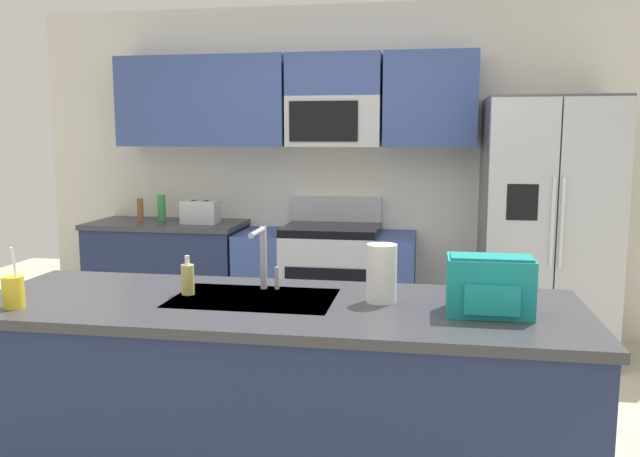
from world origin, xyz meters
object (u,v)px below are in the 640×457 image
(toaster, at_px, (200,212))
(drink_cup_yellow, at_px, (13,292))
(bottle_green, at_px, (162,208))
(sink_faucet, at_px, (263,253))
(paper_towel_roll, at_px, (382,273))
(range_oven, at_px, (326,284))
(backpack, at_px, (490,284))
(refrigerator, at_px, (546,229))
(soap_dispenser, at_px, (188,279))
(pepper_mill, at_px, (140,210))

(toaster, relative_size, drink_cup_yellow, 1.13)
(bottle_green, bearing_deg, sink_faucet, -56.76)
(bottle_green, distance_m, paper_towel_roll, 2.99)
(range_oven, bearing_deg, sink_faucet, -88.53)
(range_oven, relative_size, backpack, 4.25)
(refrigerator, bearing_deg, paper_towel_roll, -115.27)
(refrigerator, distance_m, toaster, 2.60)
(bottle_green, bearing_deg, toaster, -14.26)
(bottle_green, bearing_deg, backpack, -45.31)
(range_oven, relative_size, soap_dispenser, 8.00)
(refrigerator, height_order, backpack, refrigerator)
(refrigerator, distance_m, backpack, 2.35)
(pepper_mill, height_order, backpack, backpack)
(range_oven, distance_m, pepper_mill, 1.62)
(range_oven, xyz_separation_m, soap_dispenser, (-0.25, -2.24, 0.53))
(soap_dispenser, bearing_deg, paper_towel_roll, 1.05)
(drink_cup_yellow, height_order, backpack, drink_cup_yellow)
(refrigerator, relative_size, pepper_mill, 9.99)
(refrigerator, xyz_separation_m, bottle_green, (-2.96, 0.11, 0.08))
(pepper_mill, distance_m, paper_towel_roll, 3.06)
(sink_faucet, bearing_deg, refrigerator, 52.81)
(bottle_green, height_order, drink_cup_yellow, drink_cup_yellow)
(toaster, xyz_separation_m, soap_dispenser, (0.75, -2.19, -0.02))
(soap_dispenser, relative_size, paper_towel_roll, 0.71)
(toaster, distance_m, paper_towel_roll, 2.69)
(range_oven, distance_m, bottle_green, 1.47)
(pepper_mill, bearing_deg, paper_towel_roll, -46.61)
(sink_faucet, height_order, drink_cup_yellow, sink_faucet)
(pepper_mill, relative_size, bottle_green, 0.87)
(bottle_green, relative_size, backpack, 0.67)
(pepper_mill, bearing_deg, backpack, -42.88)
(toaster, xyz_separation_m, pepper_mill, (-0.52, 0.05, 0.00))
(bottle_green, bearing_deg, pepper_mill, -165.76)
(toaster, relative_size, paper_towel_roll, 1.17)
(range_oven, height_order, drink_cup_yellow, drink_cup_yellow)
(sink_faucet, height_order, soap_dispenser, sink_faucet)
(pepper_mill, height_order, sink_faucet, sink_faucet)
(refrigerator, distance_m, soap_dispenser, 2.85)
(soap_dispenser, distance_m, backpack, 1.26)
(pepper_mill, xyz_separation_m, backpack, (2.52, -2.34, 0.02))
(sink_faucet, height_order, paper_towel_roll, sink_faucet)
(range_oven, bearing_deg, paper_towel_roll, -75.31)
(toaster, height_order, soap_dispenser, toaster)
(refrigerator, bearing_deg, range_oven, 177.43)
(bottle_green, distance_m, sink_faucet, 2.57)
(pepper_mill, bearing_deg, toaster, -5.44)
(refrigerator, distance_m, paper_towel_roll, 2.39)
(pepper_mill, height_order, soap_dispenser, pepper_mill)
(toaster, bearing_deg, refrigerator, -0.43)
(soap_dispenser, bearing_deg, bottle_green, 115.92)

